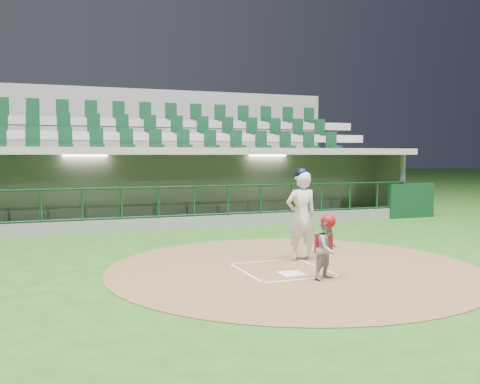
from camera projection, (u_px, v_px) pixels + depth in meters
The scene contains 8 objects.
ground at pixel (276, 267), 10.42m from camera, with size 120.00×120.00×0.00m, color #204F16.
dirt_circle at pixel (294, 268), 10.33m from camera, with size 7.20×7.20×0.01m, color brown.
home_plate at pixel (291, 274), 9.76m from camera, with size 0.43×0.43×0.02m, color white.
batter_box_chalk at pixel (282, 270), 10.13m from camera, with size 1.55×1.80×0.01m.
dugout_structure at pixel (182, 192), 17.71m from camera, with size 16.40×3.70×3.00m.
seating_deck at pixel (160, 175), 20.52m from camera, with size 17.00×6.72×5.15m.
batter at pixel (301, 214), 11.04m from camera, with size 0.88×0.87×1.92m.
catcher at pixel (328, 247), 9.36m from camera, with size 0.63×0.57×1.15m.
Camera 1 is at (-4.21, -9.41, 2.20)m, focal length 40.00 mm.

